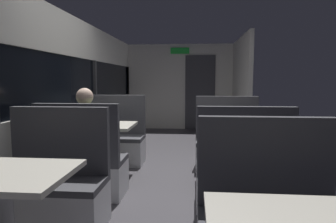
{
  "coord_description": "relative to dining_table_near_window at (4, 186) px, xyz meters",
  "views": [
    {
      "loc": [
        0.39,
        -3.95,
        1.36
      ],
      "look_at": [
        -0.03,
        0.82,
        0.84
      ],
      "focal_mm": 31.86,
      "sensor_mm": 36.0,
      "label": 1
    }
  ],
  "objects": [
    {
      "name": "ground_plane",
      "position": [
        0.89,
        2.09,
        -0.65
      ],
      "size": [
        3.3,
        9.2,
        0.02
      ],
      "primitive_type": "cube",
      "color": "#423F44"
    },
    {
      "name": "carriage_window_panel_left",
      "position": [
        -0.56,
        2.09,
        0.47
      ],
      "size": [
        0.09,
        8.48,
        2.3
      ],
      "color": "beige",
      "rests_on": "ground_plane"
    },
    {
      "name": "carriage_end_bulkhead",
      "position": [
        0.95,
        6.28,
        0.5
      ],
      "size": [
        2.9,
        0.11,
        2.3
      ],
      "color": "beige",
      "rests_on": "ground_plane"
    },
    {
      "name": "carriage_aisle_panel_right",
      "position": [
        2.34,
        5.09,
        0.51
      ],
      "size": [
        0.08,
        2.4,
        2.3
      ],
      "primitive_type": "cube",
      "color": "beige",
      "rests_on": "ground_plane"
    },
    {
      "name": "dining_table_near_window",
      "position": [
        0.0,
        0.0,
        0.0
      ],
      "size": [
        0.9,
        0.7,
        0.74
      ],
      "color": "#9E9EA3",
      "rests_on": "ground_plane"
    },
    {
      "name": "bench_near_window_facing_entry",
      "position": [
        0.0,
        0.7,
        -0.31
      ],
      "size": [
        0.95,
        0.5,
        1.1
      ],
      "color": "silver",
      "rests_on": "ground_plane"
    },
    {
      "name": "dining_table_mid_window",
      "position": [
        0.0,
        2.13,
        0.0
      ],
      "size": [
        0.9,
        0.7,
        0.74
      ],
      "color": "#9E9EA3",
      "rests_on": "ground_plane"
    },
    {
      "name": "bench_mid_window_facing_end",
      "position": [
        0.0,
        1.43,
        -0.31
      ],
      "size": [
        0.95,
        0.5,
        1.1
      ],
      "color": "silver",
      "rests_on": "ground_plane"
    },
    {
      "name": "bench_mid_window_facing_entry",
      "position": [
        0.0,
        2.83,
        -0.31
      ],
      "size": [
        0.95,
        0.5,
        1.1
      ],
      "color": "silver",
      "rests_on": "ground_plane"
    },
    {
      "name": "dining_table_rear_aisle",
      "position": [
        1.79,
        1.93,
        0.0
      ],
      "size": [
        0.9,
        0.7,
        0.74
      ],
      "color": "#9E9EA3",
      "rests_on": "ground_plane"
    },
    {
      "name": "bench_rear_aisle_facing_end",
      "position": [
        1.79,
        1.23,
        -0.31
      ],
      "size": [
        0.95,
        0.5,
        1.1
      ],
      "color": "silver",
      "rests_on": "ground_plane"
    },
    {
      "name": "bench_rear_aisle_facing_entry",
      "position": [
        1.79,
        2.63,
        -0.31
      ],
      "size": [
        0.95,
        0.5,
        1.1
      ],
      "color": "silver",
      "rests_on": "ground_plane"
    },
    {
      "name": "seated_passenger",
      "position": [
        0.0,
        1.5,
        -0.1
      ],
      "size": [
        0.47,
        0.55,
        1.26
      ],
      "color": "#26262D",
      "rests_on": "ground_plane"
    },
    {
      "name": "coffee_cup_primary",
      "position": [
        0.11,
        2.15,
        0.15
      ],
      "size": [
        0.07,
        0.07,
        0.09
      ],
      "color": "#26598C",
      "rests_on": "dining_table_mid_window"
    }
  ]
}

